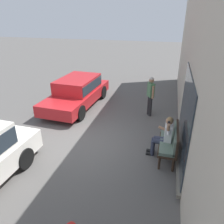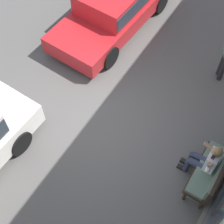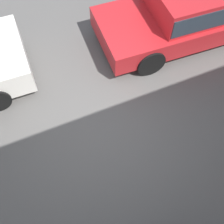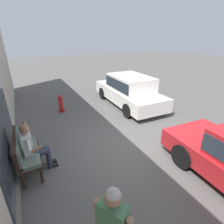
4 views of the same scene
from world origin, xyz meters
TOP-DOWN VIEW (x-y plane):
  - ground_plane at (0.00, 0.00)m, footprint 60.00×60.00m
  - bench at (0.17, 2.90)m, footprint 1.43×0.55m
  - person_on_phone at (0.09, 2.67)m, footprint 0.73×0.74m
  - parked_car_mid at (3.03, -2.08)m, footprint 4.57×1.98m
  - fire_hydrant at (3.73, 1.21)m, footprint 0.38×0.26m

SIDE VIEW (x-z plane):
  - ground_plane at x=0.00m, z-range 0.00..0.00m
  - fire_hydrant at x=3.73m, z-range -0.01..0.80m
  - bench at x=0.17m, z-range 0.09..1.12m
  - person_on_phone at x=0.09m, z-range 0.05..1.42m
  - parked_car_mid at x=3.03m, z-range 0.06..1.58m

